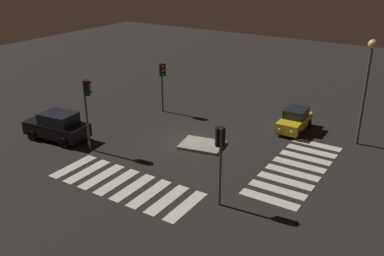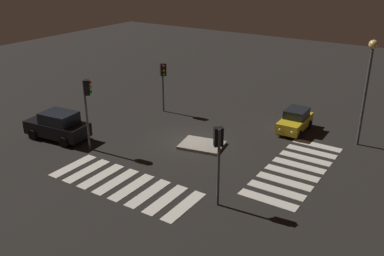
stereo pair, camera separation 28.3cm
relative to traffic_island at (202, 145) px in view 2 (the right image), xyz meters
The scene contains 10 objects.
ground_plane 1.01m from the traffic_island, 163.86° to the left, with size 80.00×80.00×0.00m, color black.
traffic_island is the anchor object (origin of this frame).
car_yellow 7.28m from the traffic_island, 55.00° to the left, with size 1.79×3.70×1.60m.
car_black 9.94m from the traffic_island, 154.28° to the right, with size 4.64×2.49×1.95m.
traffic_light_west 7.81m from the traffic_island, 146.82° to the left, with size 0.53×0.54×3.97m.
traffic_light_east 7.59m from the traffic_island, 51.74° to the right, with size 0.54×0.53×4.17m.
traffic_light_south 7.98m from the traffic_island, 143.55° to the right, with size 0.53×0.54×4.68m.
street_lamp 11.44m from the traffic_island, 34.86° to the left, with size 0.56×0.56×6.98m.
crosswalk_near 6.70m from the traffic_island, 98.30° to the right, with size 8.75×3.20×0.02m.
crosswalk_side 6.36m from the traffic_island, ahead, with size 3.20×8.75×0.02m.
Camera 2 is at (14.34, -21.96, 11.82)m, focal length 39.62 mm.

